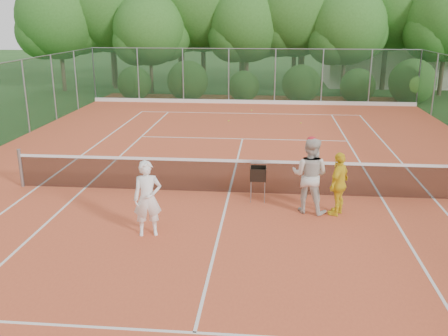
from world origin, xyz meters
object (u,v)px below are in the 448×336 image
Objects in this scene: player_center_grp at (310,175)px; player_yellow at (339,184)px; ball_hopper at (258,174)px; player_white at (148,199)px.

player_center_grp reaches higher than player_yellow.
player_yellow is at bearing -0.83° from ball_hopper.
player_white is at bearing -114.72° from ball_hopper.
player_yellow is at bearing 6.00° from player_white.
player_white is at bearing -40.00° from player_yellow.
player_yellow is at bearing -8.38° from player_center_grp.
player_center_grp is 0.72m from player_yellow.
player_white reaches higher than player_yellow.
player_white reaches higher than ball_hopper.
player_white is 1.08× the size of player_yellow.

